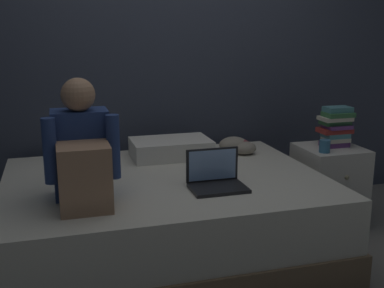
{
  "coord_description": "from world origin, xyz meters",
  "views": [
    {
      "loc": [
        -0.83,
        -2.47,
        1.44
      ],
      "look_at": [
        -0.08,
        0.1,
        0.79
      ],
      "focal_mm": 44.34,
      "sensor_mm": 36.0,
      "label": 1
    }
  ],
  "objects_px": {
    "bed": "(165,217)",
    "laptop": "(216,178)",
    "pillow": "(171,148)",
    "mug": "(325,146)",
    "clothes_pile": "(237,146)",
    "book_stack": "(336,126)",
    "nightstand": "(328,185)",
    "person_sitting": "(82,156)"
  },
  "relations": [
    {
      "from": "book_stack",
      "to": "mug",
      "type": "height_order",
      "value": "book_stack"
    },
    {
      "from": "bed",
      "to": "nightstand",
      "type": "bearing_deg",
      "value": 8.22
    },
    {
      "from": "nightstand",
      "to": "bed",
      "type": "bearing_deg",
      "value": -171.78
    },
    {
      "from": "nightstand",
      "to": "book_stack",
      "type": "bearing_deg",
      "value": 22.33
    },
    {
      "from": "laptop",
      "to": "mug",
      "type": "distance_m",
      "value": 1.0
    },
    {
      "from": "mug",
      "to": "clothes_pile",
      "type": "bearing_deg",
      "value": 145.8
    },
    {
      "from": "book_stack",
      "to": "nightstand",
      "type": "bearing_deg",
      "value": -157.67
    },
    {
      "from": "bed",
      "to": "clothes_pile",
      "type": "bearing_deg",
      "value": 32.67
    },
    {
      "from": "laptop",
      "to": "mug",
      "type": "height_order",
      "value": "laptop"
    },
    {
      "from": "person_sitting",
      "to": "laptop",
      "type": "height_order",
      "value": "person_sitting"
    },
    {
      "from": "laptop",
      "to": "book_stack",
      "type": "xyz_separation_m",
      "value": [
        1.1,
        0.49,
        0.15
      ]
    },
    {
      "from": "bed",
      "to": "person_sitting",
      "type": "distance_m",
      "value": 0.79
    },
    {
      "from": "bed",
      "to": "mug",
      "type": "bearing_deg",
      "value": 3.32
    },
    {
      "from": "mug",
      "to": "pillow",
      "type": "bearing_deg",
      "value": 159.44
    },
    {
      "from": "pillow",
      "to": "laptop",
      "type": "bearing_deg",
      "value": -83.13
    },
    {
      "from": "person_sitting",
      "to": "book_stack",
      "type": "xyz_separation_m",
      "value": [
        1.85,
        0.49,
        -0.04
      ]
    },
    {
      "from": "laptop",
      "to": "pillow",
      "type": "relative_size",
      "value": 0.57
    },
    {
      "from": "laptop",
      "to": "book_stack",
      "type": "height_order",
      "value": "book_stack"
    },
    {
      "from": "nightstand",
      "to": "laptop",
      "type": "xyz_separation_m",
      "value": [
        -1.06,
        -0.47,
        0.3
      ]
    },
    {
      "from": "mug",
      "to": "clothes_pile",
      "type": "height_order",
      "value": "mug"
    },
    {
      "from": "person_sitting",
      "to": "mug",
      "type": "relative_size",
      "value": 7.28
    },
    {
      "from": "book_stack",
      "to": "clothes_pile",
      "type": "relative_size",
      "value": 1.14
    },
    {
      "from": "nightstand",
      "to": "mug",
      "type": "height_order",
      "value": "mug"
    },
    {
      "from": "laptop",
      "to": "mug",
      "type": "bearing_deg",
      "value": 20.73
    },
    {
      "from": "bed",
      "to": "mug",
      "type": "distance_m",
      "value": 1.23
    },
    {
      "from": "clothes_pile",
      "to": "laptop",
      "type": "bearing_deg",
      "value": -120.47
    },
    {
      "from": "mug",
      "to": "laptop",
      "type": "bearing_deg",
      "value": -159.27
    },
    {
      "from": "bed",
      "to": "person_sitting",
      "type": "bearing_deg",
      "value": -150.55
    },
    {
      "from": "mug",
      "to": "person_sitting",
      "type": "bearing_deg",
      "value": -168.03
    },
    {
      "from": "laptop",
      "to": "pillow",
      "type": "xyz_separation_m",
      "value": [
        -0.09,
        0.73,
        0.01
      ]
    },
    {
      "from": "bed",
      "to": "book_stack",
      "type": "bearing_deg",
      "value": 8.64
    },
    {
      "from": "nightstand",
      "to": "book_stack",
      "type": "distance_m",
      "value": 0.45
    },
    {
      "from": "bed",
      "to": "clothes_pile",
      "type": "xyz_separation_m",
      "value": [
        0.65,
        0.42,
        0.33
      ]
    },
    {
      "from": "bed",
      "to": "nightstand",
      "type": "height_order",
      "value": "nightstand"
    },
    {
      "from": "bed",
      "to": "person_sitting",
      "type": "relative_size",
      "value": 3.05
    },
    {
      "from": "book_stack",
      "to": "mug",
      "type": "bearing_deg",
      "value": -141.12
    },
    {
      "from": "pillow",
      "to": "clothes_pile",
      "type": "xyz_separation_m",
      "value": [
        0.5,
        -0.03,
        -0.01
      ]
    },
    {
      "from": "bed",
      "to": "pillow",
      "type": "bearing_deg",
      "value": 71.44
    },
    {
      "from": "book_stack",
      "to": "laptop",
      "type": "bearing_deg",
      "value": -156.06
    },
    {
      "from": "laptop",
      "to": "pillow",
      "type": "distance_m",
      "value": 0.74
    },
    {
      "from": "clothes_pile",
      "to": "mug",
      "type": "bearing_deg",
      "value": -34.2
    },
    {
      "from": "bed",
      "to": "laptop",
      "type": "height_order",
      "value": "laptop"
    }
  ]
}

